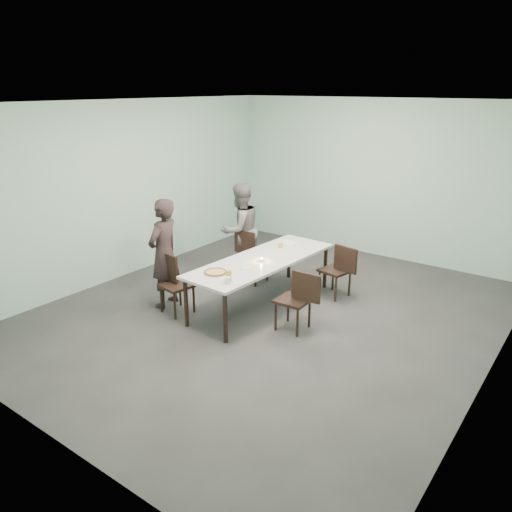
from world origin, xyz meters
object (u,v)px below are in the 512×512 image
Objects in this scene: chair_near_left at (173,279)px; beer_glass at (229,276)px; amber_tumbler at (281,245)px; chair_far_right at (339,268)px; diner_near at (164,253)px; side_plate at (247,268)px; water_tumbler at (228,280)px; chair_far_left at (250,253)px; pizza at (216,272)px; table at (262,263)px; diner_far at (240,230)px; chair_near_right at (298,297)px; tealight at (261,260)px.

chair_near_left is 5.80× the size of beer_glass.
beer_glass is 1.61m from amber_tumbler.
diner_near is at bearing 54.05° from chair_far_right.
water_tumbler is at bearing -76.47° from side_plate.
pizza is (0.60, -1.59, 0.27)m from chair_far_left.
diner_far reaches higher than table.
chair_near_right reaches higher than water_tumbler.
pizza reaches higher than side_plate.
water_tumbler is (0.04, -0.08, -0.03)m from beer_glass.
amber_tumbler is (-0.88, -0.35, 0.29)m from chair_far_right.
chair_near_right is 15.54× the size of tealight.
beer_glass reaches higher than chair_far_right.
chair_far_right is 0.99m from amber_tumbler.
diner_far is at bearing 14.72° from chair_far_right.
amber_tumbler is at bearing 96.95° from table.
table is 1.59× the size of diner_near.
diner_near is 29.74× the size of tealight.
side_plate is (-0.75, -1.41, 0.25)m from chair_far_right.
chair_near_right is 0.53× the size of diner_far.
chair_far_left is at bearing 125.29° from side_plate.
amber_tumbler is at bearing -6.86° from chair_far_left.
diner_far is 1.49m from tealight.
beer_glass is (1.25, -1.84, 0.00)m from diner_far.
chair_far_right is 2.56× the size of pizza.
chair_far_right reaches higher than table.
amber_tumbler is at bearing 90.05° from diner_far.
chair_near_left is 1.65m from chair_far_left.
diner_far is (-1.89, -0.10, 0.32)m from chair_far_right.
chair_near_right is 0.87m from side_plate.
table is 1.06m from chair_far_left.
amber_tumbler is at bearing 86.70° from pizza.
water_tumbler is at bearing 3.61° from chair_near_left.
table is at bearing -42.08° from chair_far_left.
beer_glass reaches higher than chair_near_right.
tealight is (1.24, 0.76, -0.06)m from diner_near.
beer_glass is (0.16, -0.98, 0.13)m from table.
beer_glass is (-0.65, -1.94, 0.32)m from chair_far_right.
beer_glass is 0.10m from water_tumbler.
side_plate is (1.15, -1.31, -0.07)m from diner_far.
pizza is at bearing -93.30° from amber_tumbler.
chair_far_left is at bearing 20.92° from chair_far_right.
diner_near is (-2.00, -1.82, 0.33)m from chair_far_right.
pizza is (0.93, -1.74, -0.05)m from diner_far.
chair_near_left is (-0.94, -0.93, -0.19)m from table.
chair_near_left is 0.52× the size of diner_near.
chair_far_right reaches higher than tealight.
chair_near_left is 2.56× the size of pizza.
pizza is (-0.16, -0.87, 0.08)m from table.
diner_far is 29.29× the size of tealight.
tealight is at bearing -60.39° from table.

